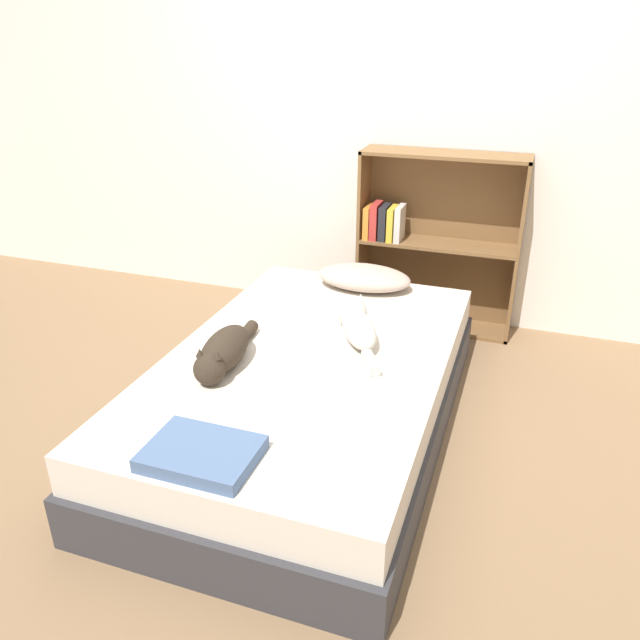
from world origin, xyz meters
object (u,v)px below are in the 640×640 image
at_px(bed, 309,392).
at_px(cat_light, 357,324).
at_px(pillow, 364,277).
at_px(bookshelf, 433,239).
at_px(cat_dark, 223,352).

bearing_deg(bed, cat_light, 56.76).
relative_size(pillow, bookshelf, 0.49).
bearing_deg(bookshelf, bed, -102.68).
relative_size(bed, cat_dark, 3.56).
height_order(cat_light, bookshelf, bookshelf).
height_order(pillow, bookshelf, bookshelf).
bearing_deg(cat_dark, bed, 122.44).
height_order(pillow, cat_dark, cat_dark).
bearing_deg(cat_light, bookshelf, -35.86).
distance_m(bed, cat_dark, 0.47).
xyz_separation_m(cat_light, bookshelf, (0.15, 1.11, 0.09)).
relative_size(cat_light, cat_dark, 0.92).
height_order(cat_dark, bookshelf, bookshelf).
distance_m(cat_light, cat_dark, 0.65).
xyz_separation_m(bed, cat_dark, (-0.30, -0.23, 0.27)).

